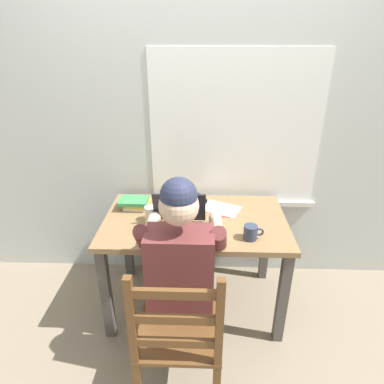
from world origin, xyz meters
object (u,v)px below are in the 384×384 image
object	(u,v)px
laptop	(178,224)
coffee_mug_spare	(197,202)
landscape_photo_print	(221,215)
wooden_chair	(178,336)
seated_person	(181,265)
coffee_mug_white	(151,214)
coffee_mug_dark	(251,232)
desk	(195,232)
computer_mouse	(218,234)
book_stack_main	(135,203)

from	to	relation	value
laptop	coffee_mug_spare	world-z (taller)	laptop
landscape_photo_print	wooden_chair	bearing A→B (deg)	-115.05
seated_person	coffee_mug_spare	size ratio (longest dim) A/B	10.28
coffee_mug_white	coffee_mug_dark	xyz separation A→B (m)	(0.62, -0.19, -0.01)
desk	coffee_mug_spare	world-z (taller)	coffee_mug_spare
desk	landscape_photo_print	size ratio (longest dim) A/B	9.24
coffee_mug_dark	desk	bearing A→B (deg)	146.30
seated_person	laptop	distance (m)	0.30
computer_mouse	coffee_mug_dark	distance (m)	0.19
coffee_mug_white	wooden_chair	bearing A→B (deg)	-72.11
landscape_photo_print	desk	bearing A→B (deg)	-168.14
coffee_mug_dark	landscape_photo_print	bearing A→B (deg)	119.90
book_stack_main	computer_mouse	bearing A→B (deg)	-31.26
desk	book_stack_main	xyz separation A→B (m)	(-0.42, 0.14, 0.14)
book_stack_main	coffee_mug_dark	bearing A→B (deg)	-25.76
computer_mouse	book_stack_main	xyz separation A→B (m)	(-0.57, 0.34, 0.02)
coffee_mug_spare	landscape_photo_print	size ratio (longest dim) A/B	0.92
wooden_chair	landscape_photo_print	world-z (taller)	wooden_chair
coffee_mug_spare	landscape_photo_print	distance (m)	0.20
seated_person	coffee_mug_dark	distance (m)	0.46
computer_mouse	coffee_mug_white	distance (m)	0.46
laptop	coffee_mug_spare	bearing A→B (deg)	71.66
wooden_chair	computer_mouse	world-z (taller)	wooden_chair
wooden_chair	seated_person	bearing A→B (deg)	90.00
desk	landscape_photo_print	world-z (taller)	landscape_photo_print
laptop	computer_mouse	xyz separation A→B (m)	(0.24, -0.04, -0.04)
desk	laptop	distance (m)	0.24
computer_mouse	coffee_mug_dark	size ratio (longest dim) A/B	0.83
wooden_chair	coffee_mug_white	distance (m)	0.79
book_stack_main	desk	bearing A→B (deg)	-18.60
wooden_chair	computer_mouse	bearing A→B (deg)	68.07
desk	landscape_photo_print	bearing A→B (deg)	20.22
wooden_chair	coffee_mug_spare	size ratio (longest dim) A/B	7.74
computer_mouse	landscape_photo_print	bearing A→B (deg)	84.29
seated_person	laptop	xyz separation A→B (m)	(-0.03, 0.28, 0.09)
coffee_mug_dark	book_stack_main	size ratio (longest dim) A/B	0.58
computer_mouse	book_stack_main	size ratio (longest dim) A/B	0.49
desk	coffee_mug_white	bearing A→B (deg)	-174.08
seated_person	landscape_photo_print	distance (m)	0.55
coffee_mug_dark	landscape_photo_print	size ratio (longest dim) A/B	0.92
computer_mouse	desk	bearing A→B (deg)	125.48
laptop	book_stack_main	distance (m)	0.44
computer_mouse	book_stack_main	bearing A→B (deg)	148.74
seated_person	coffee_mug_spare	xyz separation A→B (m)	(0.07, 0.59, 0.09)
computer_mouse	landscape_photo_print	distance (m)	0.27
seated_person	coffee_mug_white	xyz separation A→B (m)	(-0.22, 0.41, 0.09)
laptop	seated_person	bearing A→B (deg)	-82.86
wooden_chair	coffee_mug_spare	bearing A→B (deg)	85.49
desk	seated_person	distance (m)	0.45
seated_person	laptop	bearing A→B (deg)	97.14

